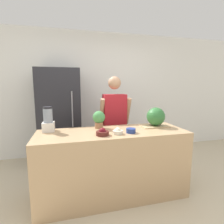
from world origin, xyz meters
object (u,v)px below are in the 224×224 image
Objects in this scene: refrigerator at (60,117)px; bowl_cherries at (103,133)px; bowl_cream at (118,132)px; bowl_small_blue at (131,131)px; person at (114,124)px; blender at (48,121)px; watermelon at (156,117)px; potted_plant at (99,119)px.

refrigerator is 11.44× the size of bowl_cherries.
bowl_small_blue is (0.18, 0.01, -0.00)m from bowl_cream.
person is 13.34× the size of bowl_cream.
refrigerator is 1.69m from bowl_small_blue.
watermelon is at bearing -3.51° from blender.
bowl_small_blue is 0.49× the size of potted_plant.
potted_plant is at bearing 116.27° from bowl_cream.
bowl_cream is 1.03× the size of bowl_small_blue.
person is at bearing 24.41° from blender.
refrigerator is at bearing 117.54° from potted_plant.
potted_plant is at bearing -127.21° from person.
refrigerator is at bearing 117.23° from bowl_cream.
potted_plant is at bearing 173.47° from watermelon.
refrigerator is at bearing 84.84° from blender.
bowl_cream is (0.19, 0.01, -0.00)m from bowl_cherries.
bowl_cherries is at bearing -176.83° from bowl_small_blue.
watermelon is at bearing -40.43° from refrigerator.
potted_plant is (0.02, 0.36, 0.10)m from bowl_cherries.
person reaches higher than bowl_cherries.
person reaches higher than potted_plant.
watermelon reaches higher than bowl_cream.
bowl_cherries is 0.19m from bowl_cream.
bowl_small_blue is at bearing -43.96° from potted_plant.
bowl_cream is at bearing -175.65° from bowl_small_blue.
blender is 0.67m from potted_plant.
blender is (-0.10, -1.09, 0.14)m from refrigerator.
bowl_small_blue is (0.92, -1.42, 0.03)m from refrigerator.
bowl_small_blue is 0.50m from potted_plant.
bowl_cherries is (-0.37, -0.81, 0.08)m from person.
blender is (-1.49, 0.09, -0.01)m from watermelon.
person is at bearing -34.63° from refrigerator.
blender is at bearing 161.82° from bowl_small_blue.
bowl_cream is 0.38× the size of blender.
watermelon is at bearing 27.17° from bowl_small_blue.
bowl_small_blue is at bearing -89.88° from person.
watermelon is at bearing -49.31° from person.
watermelon is (0.47, -0.55, 0.20)m from person.
potted_plant is at bearing 0.24° from blender.
person is 0.80m from bowl_small_blue.
bowl_small_blue is (0.37, 0.02, -0.00)m from bowl_cherries.
potted_plant is (0.57, -1.09, 0.14)m from refrigerator.
person is at bearing 130.69° from watermelon.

